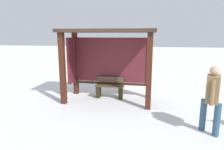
# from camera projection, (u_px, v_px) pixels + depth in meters

# --- Properties ---
(ground_plane) EXTENTS (60.00, 60.00, 0.00)m
(ground_plane) POSITION_uv_depth(u_px,v_px,m) (108.00, 100.00, 6.82)
(ground_plane) COLOR white
(bus_shelter) EXTENTS (3.03, 1.48, 2.37)m
(bus_shelter) POSITION_uv_depth(u_px,v_px,m) (106.00, 50.00, 6.67)
(bus_shelter) COLOR #411D12
(bus_shelter) RESTS_ON ground
(bench_left_inside) EXTENTS (1.00, 0.37, 0.73)m
(bench_left_inside) POSITION_uv_depth(u_px,v_px,m) (110.00, 89.00, 7.04)
(bench_left_inside) COLOR brown
(bench_left_inside) RESTS_ON ground
(person_walking) EXTENTS (0.40, 0.60, 1.54)m
(person_walking) POSITION_uv_depth(u_px,v_px,m) (212.00, 95.00, 4.38)
(person_walking) COLOR olive
(person_walking) RESTS_ON ground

